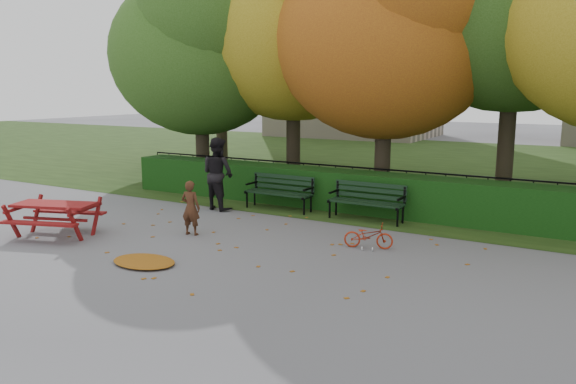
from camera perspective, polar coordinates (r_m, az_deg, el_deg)
The scene contains 17 objects.
ground at distance 10.82m, azimuth -5.00°, elevation -6.08°, with size 90.00×90.00×0.00m, color slate.
grass_strip at distance 23.45m, azimuth 15.13°, elevation 2.59°, with size 90.00×90.00×0.00m, color #1D3210.
building_left at distance 37.84m, azimuth 6.96°, elevation 17.11°, with size 10.00×7.00×15.00m, color #C1B197.
hedge at distance 14.51m, azimuth 5.25°, elevation 0.21°, with size 13.00×0.90×1.00m, color black.
iron_fence at distance 15.22m, azimuth 6.53°, elevation 0.81°, with size 14.00×0.04×1.02m.
tree_a at distance 18.01m, azimuth -8.63°, elevation 14.96°, with size 5.88×5.60×7.48m.
tree_b at distance 17.55m, azimuth 1.20°, elevation 18.09°, with size 6.72×6.40×8.79m.
tree_c at distance 15.42m, azimuth 10.88°, elevation 16.81°, with size 6.30×6.00×8.00m.
tree_f at distance 22.20m, azimuth -6.62°, elevation 17.18°, with size 6.93×6.60×9.19m.
bench_left at distance 14.41m, azimuth -0.78°, elevation 0.26°, with size 1.80×0.57×0.88m.
bench_right at distance 13.36m, azimuth 8.07°, elevation -0.66°, with size 1.80×0.57×0.88m.
picnic_table at distance 12.76m, azimuth -22.65°, elevation -1.75°, with size 2.00×1.80×0.81m.
leaf_pile at distance 10.39m, azimuth -14.42°, elevation -6.84°, with size 1.24×0.86×0.09m, color #6B3C0C.
leaf_scatter at distance 11.06m, azimuth -4.10°, elevation -5.67°, with size 9.00×5.70×0.01m, color #6B3C0C, non-canonical shape.
child at distance 12.06m, azimuth -9.86°, elevation -1.59°, with size 0.43×0.28×1.17m, color #462616.
adult at distance 14.46m, azimuth -7.15°, elevation 1.87°, with size 0.91×0.71×1.86m, color black.
bicycle at distance 11.07m, azimuth 8.18°, elevation -4.42°, with size 0.33×0.95×0.50m, color #9F260E.
Camera 1 is at (6.02, -8.45, 3.08)m, focal length 35.00 mm.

